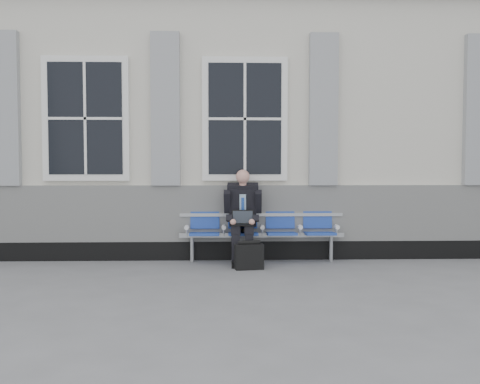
{
  "coord_description": "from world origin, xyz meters",
  "views": [
    {
      "loc": [
        0.01,
        -7.05,
        1.54
      ],
      "look_at": [
        0.26,
        0.9,
        1.12
      ],
      "focal_mm": 40.0,
      "sensor_mm": 36.0,
      "label": 1
    }
  ],
  "objects": [
    {
      "name": "ground",
      "position": [
        0.0,
        0.0,
        0.0
      ],
      "size": [
        70.0,
        70.0,
        0.0
      ],
      "primitive_type": "plane",
      "color": "slate",
      "rests_on": "ground"
    },
    {
      "name": "briefcase",
      "position": [
        0.38,
        0.68,
        0.2
      ],
      "size": [
        0.44,
        0.24,
        0.42
      ],
      "color": "black",
      "rests_on": "ground"
    },
    {
      "name": "businessman",
      "position": [
        0.31,
        1.19,
        0.78
      ],
      "size": [
        0.6,
        0.8,
        1.45
      ],
      "color": "black",
      "rests_on": "ground"
    },
    {
      "name": "bench",
      "position": [
        0.61,
        1.32,
        0.55
      ],
      "size": [
        2.6,
        0.47,
        0.91
      ],
      "color": "#9EA0A3",
      "rests_on": "ground"
    },
    {
      "name": "station_building",
      "position": [
        -0.02,
        3.47,
        2.22
      ],
      "size": [
        14.4,
        4.4,
        4.49
      ],
      "color": "beige",
      "rests_on": "ground"
    }
  ]
}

